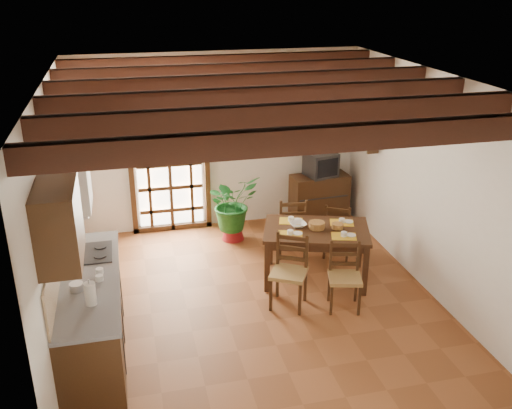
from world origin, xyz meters
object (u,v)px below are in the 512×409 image
object	(u,v)px
chair_near_right	(344,288)
chair_far_left	(291,236)
dining_table	(316,235)
pendant_lamp	(318,128)
potted_plant	(232,205)
chair_near_left	(289,285)
sideboard	(319,198)
crt_tv	(321,164)
chair_far_right	(338,239)
kitchen_counter	(92,314)

from	to	relation	value
chair_near_right	chair_far_left	size ratio (longest dim) A/B	0.93
dining_table	pendant_lamp	xyz separation A→B (m)	(0.00, 0.10, 1.43)
pendant_lamp	potted_plant	bearing A→B (deg)	121.41
chair_near_left	sideboard	xyz separation A→B (m)	(1.25, 2.42, 0.11)
crt_tv	potted_plant	size ratio (longest dim) A/B	0.24
chair_near_left	pendant_lamp	world-z (taller)	pendant_lamp
chair_far_left	chair_far_right	world-z (taller)	chair_far_left
sideboard	chair_near_left	bearing A→B (deg)	-121.25
crt_tv	chair_far_left	bearing A→B (deg)	-139.76
chair_far_right	potted_plant	world-z (taller)	potted_plant
kitchen_counter	chair_near_right	bearing A→B (deg)	3.63
chair_far_right	potted_plant	distance (m)	1.68
dining_table	chair_near_left	size ratio (longest dim) A/B	1.72
pendant_lamp	crt_tv	bearing A→B (deg)	68.00
dining_table	pendant_lamp	size ratio (longest dim) A/B	1.86
chair_far_right	potted_plant	size ratio (longest dim) A/B	0.37
chair_near_left	chair_far_left	distance (m)	1.40
chair_far_left	pendant_lamp	size ratio (longest dim) A/B	1.08
kitchen_counter	chair_near_left	xyz separation A→B (m)	(2.33, 0.40, -0.19)
sideboard	crt_tv	bearing A→B (deg)	-93.98
dining_table	potted_plant	distance (m)	1.70
kitchen_counter	potted_plant	world-z (taller)	potted_plant
dining_table	sideboard	distance (m)	2.01
sideboard	chair_far_right	bearing A→B (deg)	-101.43
chair_far_right	crt_tv	bearing A→B (deg)	-66.83
chair_far_left	sideboard	xyz separation A→B (m)	(0.82, 1.09, 0.11)
chair_near_left	chair_near_right	size ratio (longest dim) A/B	1.08
chair_far_right	kitchen_counter	bearing A→B (deg)	54.73
kitchen_counter	chair_near_right	distance (m)	2.99
chair_far_left	sideboard	bearing A→B (deg)	-118.59
kitchen_counter	sideboard	distance (m)	4.56
dining_table	chair_near_right	xyz separation A→B (m)	(0.11, -0.77, -0.38)
kitchen_counter	chair_far_left	size ratio (longest dim) A/B	2.46
dining_table	crt_tv	world-z (taller)	crt_tv
dining_table	kitchen_counter	bearing A→B (deg)	-143.44
chair_near_right	pendant_lamp	world-z (taller)	pendant_lamp
chair_near_left	crt_tv	world-z (taller)	crt_tv
chair_near_right	crt_tv	world-z (taller)	crt_tv
kitchen_counter	dining_table	distance (m)	3.03
crt_tv	pendant_lamp	size ratio (longest dim) A/B	0.64
dining_table	chair_near_right	bearing A→B (deg)	-64.01
chair_far_left	pendant_lamp	xyz separation A→B (m)	(0.11, -0.67, 1.79)
crt_tv	sideboard	bearing A→B (deg)	77.16
chair_near_left	chair_far_right	xyz separation A→B (m)	(1.08, 1.12, -0.02)
chair_near_left	crt_tv	bearing A→B (deg)	92.00
sideboard	potted_plant	bearing A→B (deg)	-169.78
chair_near_right	potted_plant	xyz separation A→B (m)	(-0.95, 2.24, 0.30)
kitchen_counter	crt_tv	size ratio (longest dim) A/B	4.16
chair_near_right	pendant_lamp	size ratio (longest dim) A/B	1.00
dining_table	chair_far_left	size ratio (longest dim) A/B	1.72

